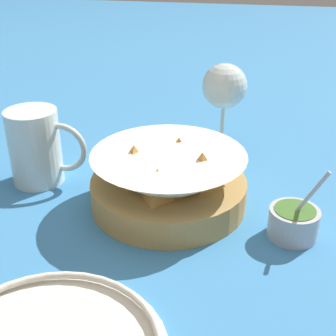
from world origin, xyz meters
name	(u,v)px	position (x,y,z in m)	size (l,w,h in m)	color
ground_plane	(195,207)	(0.00, 0.00, 0.00)	(4.00, 4.00, 0.00)	teal
food_basket	(167,183)	(-0.04, 0.00, 0.04)	(0.22, 0.22, 0.09)	#B2894C
sauce_cup	(294,221)	(0.13, -0.04, 0.02)	(0.07, 0.06, 0.10)	#B7B7BC
wine_glass	(224,90)	(0.02, 0.20, 0.11)	(0.08, 0.08, 0.16)	silver
beer_mug	(37,149)	(-0.25, 0.03, 0.05)	(0.12, 0.08, 0.12)	silver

